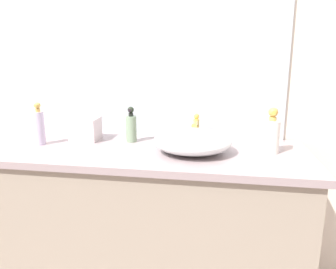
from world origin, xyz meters
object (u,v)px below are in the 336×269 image
at_px(sink_basin, 192,141).
at_px(tissue_box, 85,128).
at_px(lotion_bottle, 272,134).
at_px(perfume_bottle, 131,127).
at_px(soap_dispenser, 39,127).

xyz_separation_m(sink_basin, tissue_box, (-0.58, 0.14, 0.01)).
distance_m(lotion_bottle, perfume_bottle, 0.70).
relative_size(perfume_bottle, tissue_box, 1.17).
bearing_deg(soap_dispenser, sink_basin, -0.98).
xyz_separation_m(lotion_bottle, tissue_box, (-0.94, 0.08, -0.02)).
bearing_deg(lotion_bottle, perfume_bottle, 172.78).
xyz_separation_m(soap_dispenser, perfume_bottle, (0.44, 0.13, -0.01)).
bearing_deg(lotion_bottle, sink_basin, -170.84).
relative_size(sink_basin, soap_dispenser, 1.68).
relative_size(lotion_bottle, perfume_bottle, 1.14).
relative_size(sink_basin, perfume_bottle, 1.96).
bearing_deg(lotion_bottle, tissue_box, 174.93).
bearing_deg(sink_basin, perfume_bottle, 156.46).
bearing_deg(tissue_box, lotion_bottle, -5.07).
distance_m(sink_basin, soap_dispenser, 0.77).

